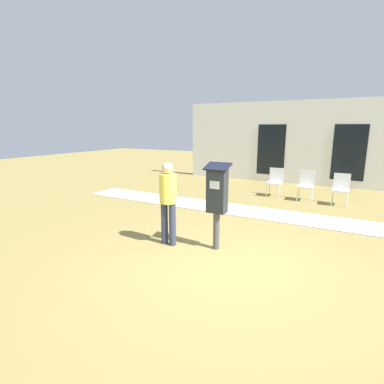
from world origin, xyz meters
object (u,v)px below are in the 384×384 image
at_px(outdoor_chair_right, 341,187).
at_px(parking_meter, 217,195).
at_px(person_standing, 168,197).
at_px(outdoor_chair_left, 275,180).
at_px(outdoor_chair_middle, 306,183).

bearing_deg(outdoor_chair_right, parking_meter, -135.36).
bearing_deg(person_standing, outdoor_chair_right, 91.17).
bearing_deg(outdoor_chair_left, outdoor_chair_right, -3.34).
relative_size(outdoor_chair_left, outdoor_chair_right, 1.00).
distance_m(outdoor_chair_left, outdoor_chair_middle, 0.98).
relative_size(parking_meter, outdoor_chair_middle, 1.77).
distance_m(outdoor_chair_left, outdoor_chair_right, 1.95).
bearing_deg(person_standing, outdoor_chair_middle, 100.94).
bearing_deg(outdoor_chair_middle, parking_meter, -116.66).
height_order(outdoor_chair_left, outdoor_chair_right, same).
relative_size(outdoor_chair_middle, outdoor_chair_right, 1.00).
relative_size(parking_meter, outdoor_chair_left, 1.77).
xyz_separation_m(person_standing, outdoor_chair_right, (2.69, 4.91, -0.40)).
distance_m(person_standing, outdoor_chair_right, 5.61).
relative_size(outdoor_chair_left, outdoor_chair_middle, 1.00).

